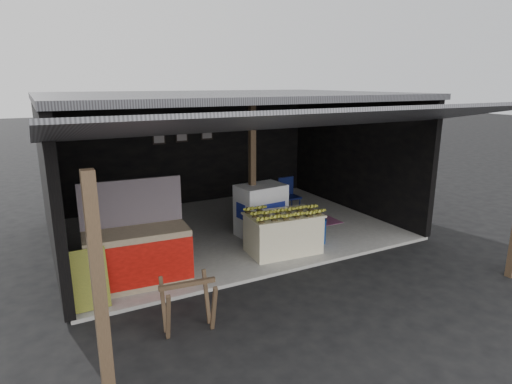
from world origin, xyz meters
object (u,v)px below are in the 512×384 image
banana_table (283,233)px  neighbor_stall (138,254)px  plastic_chair (288,193)px  white_crate (261,210)px  water_barrel (318,232)px  sawhorse (188,300)px

banana_table → neighbor_stall: bearing=-174.4°
banana_table → plastic_chair: bearing=60.5°
white_crate → neighbor_stall: size_ratio=0.65×
banana_table → white_crate: (0.09, 1.05, 0.16)m
neighbor_stall → water_barrel: (3.63, 0.11, -0.27)m
banana_table → plastic_chair: plastic_chair is taller
water_barrel → plastic_chair: plastic_chair is taller
white_crate → plastic_chair: white_crate is taller
white_crate → plastic_chair: (1.29, 0.98, -0.01)m
neighbor_stall → plastic_chair: neighbor_stall is taller
white_crate → water_barrel: 1.29m
white_crate → neighbor_stall: (-2.84, -1.09, -0.05)m
white_crate → neighbor_stall: 3.04m
banana_table → white_crate: bearing=90.0°
plastic_chair → neighbor_stall: bearing=-154.2°
banana_table → sawhorse: bearing=-141.6°
sawhorse → plastic_chair: 5.34m
banana_table → plastic_chair: (1.38, 2.03, 0.16)m
banana_table → sawhorse: (-2.48, -1.66, 0.01)m
sawhorse → water_barrel: bearing=33.7°
banana_table → plastic_chair: size_ratio=1.59×
water_barrel → neighbor_stall: bearing=-178.2°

